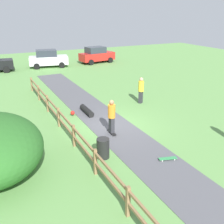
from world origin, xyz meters
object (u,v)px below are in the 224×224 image
Objects in this scene: parked_car_white at (48,59)px; skater_riding at (112,115)px; skater_fallen at (86,111)px; trash_bin at (103,148)px; bystander_yellow at (141,89)px; skateboard_loose at (168,158)px; parked_car_red at (97,55)px.

skater_riding is at bearing -94.05° from parked_car_white.
skater_fallen is at bearing 92.86° from skater_riding.
parked_car_white is at bearing 82.51° from trash_bin.
skater_riding is at bearing -138.46° from bystander_yellow.
skateboard_loose is 7.65m from bystander_yellow.
skateboard_loose is 22.17m from parked_car_white.
trash_bin is at bearing -125.38° from skater_riding.
trash_bin is 0.20× the size of parked_car_white.
parked_car_white is (2.72, 20.67, 0.51)m from trash_bin.
parked_car_white reaches higher than skater_riding.
skateboard_loose is at bearing -105.71° from parked_car_red.
bystander_yellow reaches higher than skater_fallen.
skater_riding is at bearing -87.14° from skater_fallen.
parked_car_red reaches higher than skateboard_loose.
parked_car_red is (6.23, 22.13, 0.87)m from skateboard_loose.
skater_fallen is at bearing -95.53° from parked_car_white.
bystander_yellow is at bearing 41.54° from skater_riding.
trash_bin is 2.84m from skateboard_loose.
parked_car_white is at bearing 89.19° from skateboard_loose.
skateboard_loose is at bearing -73.55° from skater_riding.
parked_car_red is at bearing -0.16° from parked_car_white.
skater_riding is 3.70m from skateboard_loose.
parked_car_white reaches higher than bystander_yellow.
trash_bin is 20.86m from parked_car_white.
parked_car_white is (-2.68, 15.17, -0.05)m from bystander_yellow.
bystander_yellow is 0.41× the size of parked_car_red.
skater_fallen is 4.25m from bystander_yellow.
skater_riding is 2.24× the size of skateboard_loose.
skater_riding is 1.14× the size of skater_fallen.
bystander_yellow is at bearing -79.99° from parked_car_white.
parked_car_red is (8.63, 20.66, 0.51)m from trash_bin.
parked_car_red is at bearing 64.31° from skater_fallen.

